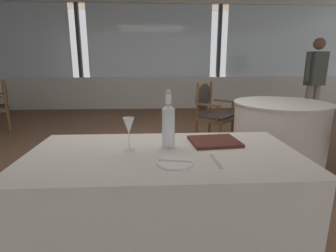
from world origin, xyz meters
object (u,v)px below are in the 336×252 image
at_px(side_plate, 175,162).
at_px(menu_book, 214,141).
at_px(wine_glass, 129,127).
at_px(water_bottle, 168,124).
at_px(dining_chair_0_0, 210,109).
at_px(diner_person_1, 315,78).

relative_size(side_plate, menu_book, 0.65).
bearing_deg(menu_book, wine_glass, -172.87).
bearing_deg(wine_glass, menu_book, 12.77).
height_order(water_bottle, menu_book, water_bottle).
distance_m(wine_glass, dining_chair_0_0, 2.67).
relative_size(wine_glass, diner_person_1, 0.12).
bearing_deg(side_plate, dining_chair_0_0, 74.16).
bearing_deg(dining_chair_0_0, water_bottle, -67.12).
relative_size(water_bottle, diner_person_1, 0.21).
xyz_separation_m(side_plate, menu_book, (0.28, 0.33, 0.01)).
bearing_deg(side_plate, menu_book, 49.44).
bearing_deg(menu_book, water_bottle, -177.29).
relative_size(water_bottle, dining_chair_0_0, 0.36).
relative_size(dining_chair_0_0, diner_person_1, 0.57).
bearing_deg(menu_book, side_plate, -136.20).
distance_m(menu_book, dining_chair_0_0, 2.39).
bearing_deg(side_plate, wine_glass, 140.32).
bearing_deg(dining_chair_0_0, wine_glass, -71.42).
bearing_deg(wine_glass, water_bottle, 18.22).
relative_size(wine_glass, dining_chair_0_0, 0.21).
relative_size(side_plate, water_bottle, 0.56).
xyz_separation_m(wine_glass, menu_book, (0.54, 0.12, -0.14)).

